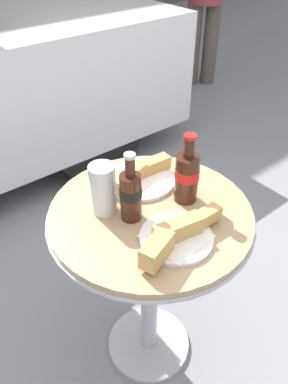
% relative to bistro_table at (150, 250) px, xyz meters
% --- Properties ---
extents(ground_plane, '(30.00, 30.00, 0.00)m').
position_rel_bistro_table_xyz_m(ground_plane, '(0.00, 0.00, -0.56)').
color(ground_plane, gray).
extents(bistro_table, '(0.62, 0.62, 0.73)m').
position_rel_bistro_table_xyz_m(bistro_table, '(0.00, 0.00, 0.00)').
color(bistro_table, '#B7B7BC').
rests_on(bistro_table, ground_plane).
extents(cola_bottle_left, '(0.06, 0.06, 0.21)m').
position_rel_bistro_table_xyz_m(cola_bottle_left, '(-0.06, 0.01, 0.25)').
color(cola_bottle_left, '#3D1E14').
rests_on(cola_bottle_left, bistro_table).
extents(cola_bottle_right, '(0.07, 0.07, 0.22)m').
position_rel_bistro_table_xyz_m(cola_bottle_right, '(0.12, -0.02, 0.26)').
color(cola_bottle_right, '#3D1E14').
rests_on(cola_bottle_right, bistro_table).
extents(drinking_glass, '(0.07, 0.07, 0.16)m').
position_rel_bistro_table_xyz_m(drinking_glass, '(-0.11, 0.09, 0.24)').
color(drinking_glass, black).
rests_on(drinking_glass, bistro_table).
extents(lunch_plate_near, '(0.24, 0.23, 0.06)m').
position_rel_bistro_table_xyz_m(lunch_plate_near, '(0.07, 0.14, 0.19)').
color(lunch_plate_near, white).
rests_on(lunch_plate_near, bistro_table).
extents(lunch_plate_far, '(0.30, 0.20, 0.07)m').
position_rel_bistro_table_xyz_m(lunch_plate_far, '(-0.03, -0.15, 0.20)').
color(lunch_plate_far, white).
rests_on(lunch_plate_far, bistro_table).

